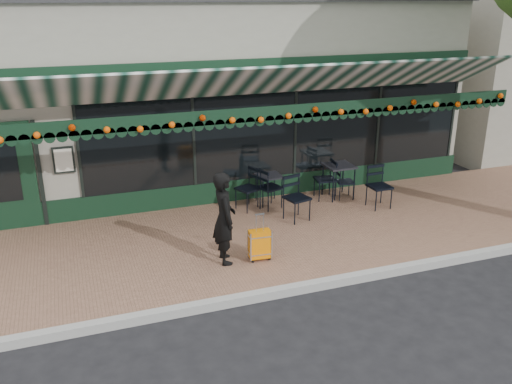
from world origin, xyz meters
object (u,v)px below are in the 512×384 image
object	(u,v)px
suitcase	(260,245)
cafe_table_b	(269,178)
chair_b_front	(297,198)
chair_a_front	(379,187)
chair_b_right	(270,188)
woman	(224,218)
chair_b_left	(248,189)
cafe_table_a	(339,168)
chair_a_left	(325,180)
chair_a_right	(345,182)

from	to	relation	value
suitcase	cafe_table_b	size ratio (longest dim) A/B	1.31
chair_b_front	chair_a_front	bearing A→B (deg)	-12.05
chair_b_right	chair_b_front	size ratio (longest dim) A/B	0.97
woman	chair_b_left	size ratio (longest dim) A/B	1.78
cafe_table_a	chair_b_right	world-z (taller)	chair_b_right
cafe_table_b	chair_b_front	world-z (taller)	chair_b_front
woman	chair_b_left	distance (m)	2.56
cafe_table_b	chair_a_front	world-z (taller)	chair_a_front
woman	chair_b_left	xyz separation A→B (m)	(1.20, 2.24, -0.37)
suitcase	chair_b_front	world-z (taller)	chair_b_front
woman	suitcase	bearing A→B (deg)	-101.20
chair_a_front	chair_b_right	distance (m)	2.43
cafe_table_a	chair_b_right	distance (m)	1.76
chair_b_front	suitcase	bearing A→B (deg)	-146.46
chair_a_front	chair_b_right	bearing A→B (deg)	159.64
woman	cafe_table_a	bearing A→B (deg)	-53.72
chair_a_left	chair_b_front	xyz separation A→B (m)	(-1.13, -0.96, 0.02)
suitcase	cafe_table_b	distance (m)	2.84
cafe_table_b	chair_a_right	world-z (taller)	chair_a_right
chair_a_left	chair_a_front	world-z (taller)	chair_a_front
chair_a_left	chair_a_right	distance (m)	0.47
chair_b_right	chair_b_front	world-z (taller)	chair_b_front
cafe_table_a	suitcase	bearing A→B (deg)	-139.82
woman	chair_a_right	xyz separation A→B (m)	(3.54, 2.12, -0.44)
cafe_table_a	chair_a_left	bearing A→B (deg)	173.67
cafe_table_a	woman	bearing A→B (deg)	-146.96
chair_a_right	chair_b_right	bearing A→B (deg)	99.90
suitcase	chair_a_left	world-z (taller)	chair_a_left
chair_a_front	cafe_table_b	bearing A→B (deg)	153.09
woman	chair_a_front	world-z (taller)	woman
woman	chair_a_left	world-z (taller)	woman
chair_a_left	woman	bearing A→B (deg)	-45.86
cafe_table_b	chair_a_left	bearing A→B (deg)	-6.60
suitcase	cafe_table_a	xyz separation A→B (m)	(2.82, 2.38, 0.42)
cafe_table_b	chair_b_right	size ratio (longest dim) A/B	0.72
woman	cafe_table_a	world-z (taller)	woman
suitcase	chair_a_right	xyz separation A→B (m)	(2.94, 2.28, 0.10)
chair_a_left	cafe_table_b	bearing A→B (deg)	-88.64
chair_a_left	chair_b_front	bearing A→B (deg)	-41.72
chair_a_right	chair_b_left	distance (m)	2.35
suitcase	cafe_table_b	xyz separation A→B (m)	(1.16, 2.57, 0.31)
chair_b_left	chair_b_right	world-z (taller)	chair_b_left
chair_a_right	chair_b_left	bearing A→B (deg)	97.91
chair_a_front	chair_b_front	xyz separation A→B (m)	(-2.02, -0.05, 0.00)
woman	suitcase	distance (m)	0.82
chair_b_right	cafe_table_b	bearing A→B (deg)	-32.94
chair_b_left	chair_b_front	bearing A→B (deg)	17.42
chair_b_right	chair_b_left	bearing A→B (deg)	63.13
chair_b_left	chair_b_right	size ratio (longest dim) A/B	1.00
woman	chair_a_right	distance (m)	4.15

